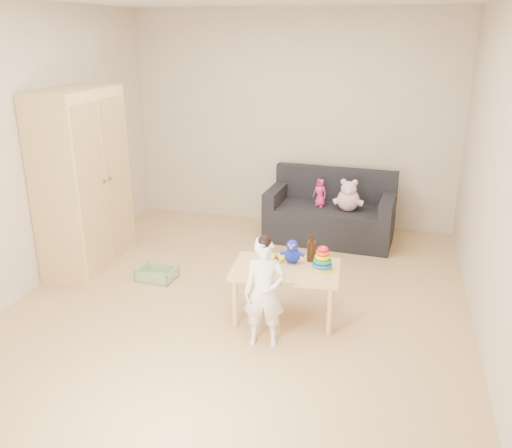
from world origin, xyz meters
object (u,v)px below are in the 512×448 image
(wardrobe, at_px, (83,183))
(toddler, at_px, (264,294))
(sofa, at_px, (329,223))
(play_table, at_px, (285,293))

(wardrobe, height_order, toddler, wardrobe)
(wardrobe, distance_m, sofa, 2.79)
(sofa, height_order, toddler, toddler)
(play_table, height_order, toddler, toddler)
(sofa, distance_m, toddler, 2.40)
(wardrobe, bearing_deg, toddler, -24.74)
(sofa, distance_m, play_table, 1.94)
(sofa, xyz_separation_m, play_table, (-0.13, -1.94, 0.03))
(wardrobe, height_order, play_table, wardrobe)
(play_table, bearing_deg, wardrobe, 166.46)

